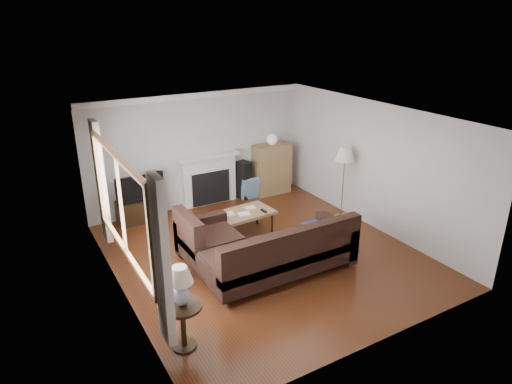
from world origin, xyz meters
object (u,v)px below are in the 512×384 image
floor_lamp (343,183)px  side_table (183,326)px  coffee_table (242,224)px  tv_stand (141,210)px  bookshelf (272,169)px  sectional_sofa (280,250)px

floor_lamp → side_table: size_ratio=2.40×
side_table → coffee_table: bearing=48.4°
tv_stand → bookshelf: 3.21m
tv_stand → bookshelf: size_ratio=0.79×
bookshelf → side_table: size_ratio=1.85×
tv_stand → floor_lamp: size_ratio=0.61×
sectional_sofa → side_table: size_ratio=4.29×
coffee_table → side_table: bearing=-135.8°
tv_stand → coffee_table: coffee_table is taller
tv_stand → bookshelf: (3.19, 0.01, 0.36)m
side_table → bookshelf: bearing=46.5°
bookshelf → coffee_table: size_ratio=0.97×
coffee_table → bookshelf: bearing=39.9°
sectional_sofa → coffee_table: (0.14, 1.56, -0.21)m
tv_stand → side_table: size_ratio=1.47×
coffee_table → floor_lamp: size_ratio=0.79×
floor_lamp → side_table: (-4.37, -2.12, -0.45)m
bookshelf → coffee_table: bookshelf is taller
bookshelf → sectional_sofa: size_ratio=0.43×
coffee_table → sectional_sofa: bearing=-99.4°
bookshelf → coffee_table: bearing=-136.0°
tv_stand → sectional_sofa: (1.36, -3.17, 0.21)m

